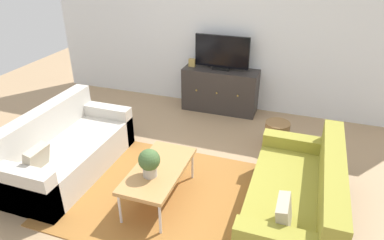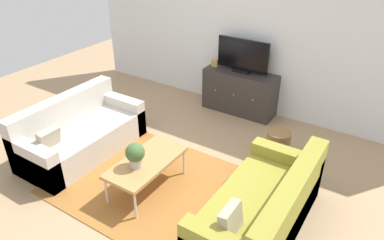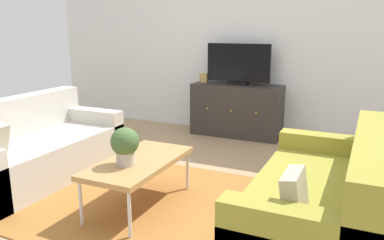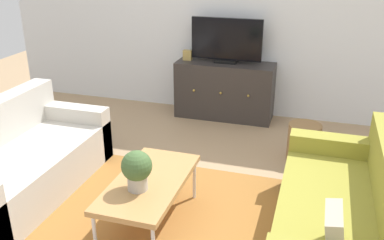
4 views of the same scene
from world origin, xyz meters
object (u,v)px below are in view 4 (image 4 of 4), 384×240
at_px(tv_console, 225,90).
at_px(flat_screen_tv, 227,41).
at_px(potted_plant, 137,169).
at_px(wicker_basket, 304,142).
at_px(couch_left_side, 15,165).
at_px(mantel_clock, 188,55).
at_px(couch_right_side, 350,221).
at_px(coffee_table, 149,184).

distance_m(tv_console, flat_screen_tv, 0.64).
height_order(potted_plant, wicker_basket, potted_plant).
relative_size(couch_left_side, wicker_basket, 4.55).
xyz_separation_m(couch_left_side, mantel_clock, (0.89, 2.37, 0.52)).
bearing_deg(tv_console, couch_right_side, -58.10).
bearing_deg(couch_right_side, couch_left_side, 180.00).
relative_size(potted_plant, wicker_basket, 0.80).
xyz_separation_m(couch_right_side, potted_plant, (-1.53, -0.28, 0.32)).
height_order(couch_left_side, couch_right_side, same).
bearing_deg(potted_plant, wicker_basket, 56.73).
height_order(couch_left_side, tv_console, couch_left_side).
height_order(tv_console, mantel_clock, mantel_clock).
distance_m(couch_right_side, flat_screen_tv, 2.91).
relative_size(coffee_table, wicker_basket, 2.68).
bearing_deg(tv_console, potted_plant, -91.09).
bearing_deg(coffee_table, tv_console, 89.48).
distance_m(couch_right_side, tv_console, 2.80).
relative_size(potted_plant, flat_screen_tv, 0.35).
bearing_deg(flat_screen_tv, coffee_table, -90.52).
height_order(couch_left_side, wicker_basket, couch_left_side).
height_order(coffee_table, mantel_clock, mantel_clock).
relative_size(coffee_table, potted_plant, 3.36).
bearing_deg(wicker_basket, mantel_clock, 149.25).
xyz_separation_m(mantel_clock, wicker_basket, (1.58, -0.94, -0.60)).
bearing_deg(wicker_basket, couch_left_side, -149.79).
bearing_deg(mantel_clock, couch_left_side, -110.51).
bearing_deg(wicker_basket, tv_console, 138.84).
bearing_deg(tv_console, mantel_clock, 179.99).
height_order(couch_right_side, mantel_clock, mantel_clock).
height_order(potted_plant, flat_screen_tv, flat_screen_tv).
bearing_deg(coffee_table, flat_screen_tv, 89.48).
bearing_deg(couch_right_side, wicker_basket, 105.72).
relative_size(couch_left_side, potted_plant, 5.71).
bearing_deg(mantel_clock, coffee_table, -79.13).
xyz_separation_m(flat_screen_tv, mantel_clock, (-0.50, -0.02, -0.21)).
bearing_deg(tv_console, wicker_basket, -41.16).
xyz_separation_m(potted_plant, flat_screen_tv, (0.05, 2.67, 0.41)).
bearing_deg(coffee_table, potted_plant, -100.67).
relative_size(couch_right_side, mantel_clock, 13.68).
bearing_deg(flat_screen_tv, couch_left_side, -120.17).
relative_size(potted_plant, mantel_clock, 2.39).
xyz_separation_m(coffee_table, potted_plant, (-0.03, -0.15, 0.20)).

